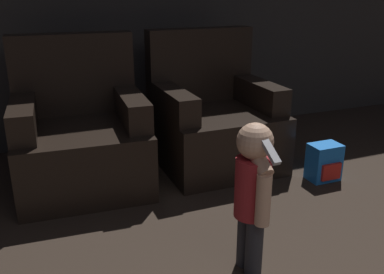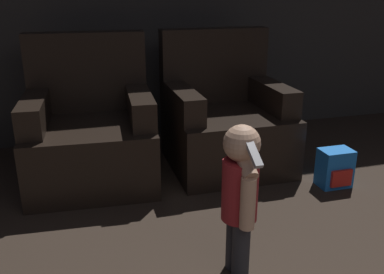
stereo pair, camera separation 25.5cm
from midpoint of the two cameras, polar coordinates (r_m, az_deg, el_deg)
name	(u,v)px [view 1 (the left image)]	position (r m, az deg, el deg)	size (l,w,h in m)	color
armchair_left	(81,137)	(3.15, -16.85, -0.04)	(0.93, 0.91, 1.04)	black
armchair_right	(213,121)	(3.38, 0.71, 2.17)	(0.88, 0.86, 1.04)	black
person_toddler	(253,188)	(2.03, 4.62, -6.88)	(0.17, 0.31, 0.78)	#28282D
toy_backpack	(324,162)	(3.24, 15.09, -3.34)	(0.23, 0.18, 0.27)	blue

